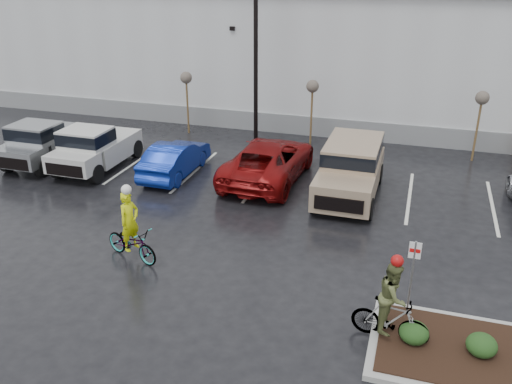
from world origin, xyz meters
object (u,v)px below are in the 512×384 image
(pickup_white, at_px, (99,145))
(car_blue, at_px, (175,158))
(car_red, at_px, (269,160))
(cyclist_hivis, at_px, (131,237))
(sapling_east, at_px, (482,102))
(pickup_silver, at_px, (50,139))
(cyclist_olive, at_px, (391,310))
(sapling_west, at_px, (186,81))
(lamppost, at_px, (256,25))
(fire_lane_sign, at_px, (412,269))
(sapling_mid, at_px, (312,90))
(suv_tan, at_px, (350,171))

(pickup_white, bearing_deg, car_blue, 0.94)
(car_red, bearing_deg, cyclist_hivis, 75.34)
(sapling_east, relative_size, pickup_silver, 0.62)
(pickup_white, xyz_separation_m, car_blue, (3.58, 0.06, -0.26))
(sapling_east, distance_m, cyclist_olive, 14.25)
(pickup_white, xyz_separation_m, cyclist_hivis, (5.30, -6.71, -0.22))
(sapling_west, height_order, car_blue, sapling_west)
(lamppost, xyz_separation_m, pickup_white, (-5.72, -4.61, -4.71))
(fire_lane_sign, xyz_separation_m, pickup_silver, (-16.07, 7.18, -0.43))
(car_red, bearing_deg, cyclist_olive, 123.86)
(fire_lane_sign, bearing_deg, pickup_white, 152.00)
(pickup_silver, xyz_separation_m, cyclist_hivis, (7.85, -6.70, -0.22))
(pickup_silver, height_order, car_red, pickup_silver)
(lamppost, xyz_separation_m, pickup_silver, (-8.27, -4.62, -4.71))
(cyclist_olive, bearing_deg, lamppost, 37.19)
(sapling_mid, relative_size, car_red, 0.54)
(sapling_east, height_order, car_red, sapling_east)
(sapling_east, bearing_deg, sapling_mid, 180.00)
(sapling_west, bearing_deg, fire_lane_sign, -47.33)
(pickup_silver, bearing_deg, car_blue, 0.62)
(sapling_west, height_order, car_red, sapling_west)
(sapling_west, relative_size, car_red, 0.54)
(fire_lane_sign, xyz_separation_m, cyclist_olive, (-0.38, -1.09, -0.55))
(pickup_silver, xyz_separation_m, pickup_white, (2.55, 0.01, 0.00))
(car_red, xyz_separation_m, suv_tan, (3.45, -0.75, 0.20))
(cyclist_olive, bearing_deg, sapling_mid, 26.77)
(suv_tan, bearing_deg, cyclist_hivis, -130.12)
(car_red, bearing_deg, fire_lane_sign, 129.05)
(pickup_silver, xyz_separation_m, suv_tan, (13.48, -0.01, 0.05))
(pickup_silver, xyz_separation_m, car_red, (10.04, 0.74, -0.15))
(sapling_mid, distance_m, pickup_silver, 12.27)
(car_blue, xyz_separation_m, suv_tan, (7.36, -0.07, 0.31))
(fire_lane_sign, bearing_deg, cyclist_olive, -109.10)
(sapling_mid, bearing_deg, sapling_west, 180.00)
(sapling_east, distance_m, car_blue, 13.50)
(pickup_white, bearing_deg, sapling_west, 73.01)
(sapling_west, bearing_deg, cyclist_hivis, -73.79)
(sapling_mid, bearing_deg, car_red, -98.46)
(fire_lane_sign, xyz_separation_m, pickup_white, (-13.52, 7.19, -0.43))
(lamppost, bearing_deg, pickup_white, -141.09)
(pickup_silver, bearing_deg, cyclist_olive, -27.79)
(cyclist_hivis, bearing_deg, suv_tan, -21.98)
(sapling_east, height_order, suv_tan, sapling_east)
(sapling_west, relative_size, suv_tan, 0.63)
(lamppost, bearing_deg, sapling_west, 165.96)
(sapling_mid, relative_size, suv_tan, 0.63)
(sapling_east, relative_size, cyclist_hivis, 1.30)
(lamppost, bearing_deg, sapling_east, 5.71)
(lamppost, xyz_separation_m, car_red, (1.77, -3.88, -4.86))
(lamppost, bearing_deg, car_red, -65.45)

